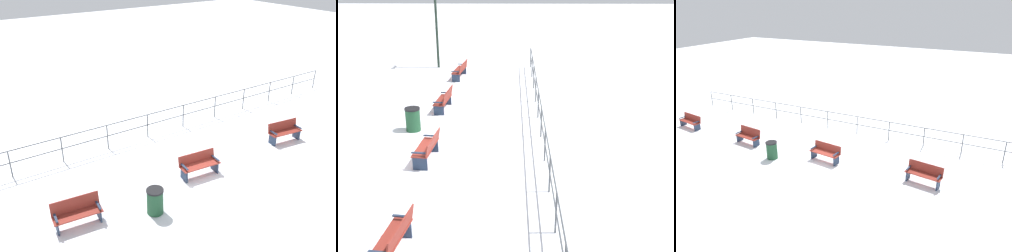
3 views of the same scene
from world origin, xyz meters
TOP-DOWN VIEW (x-y plane):
  - ground_plane at (0.00, 0.00)m, footprint 80.00×80.00m
  - bench_nearest at (-0.12, -9.71)m, footprint 0.71×1.74m
  - bench_second at (0.06, -4.85)m, footprint 0.69×1.57m
  - bench_third at (-0.06, 0.01)m, footprint 0.72×1.61m
  - bench_fourth at (-0.14, 4.87)m, footprint 0.73×1.63m
  - waterfront_railing at (-3.82, 0.00)m, footprint 0.05×23.85m
  - trash_bin at (0.93, -2.55)m, footprint 0.57×0.57m

SIDE VIEW (x-z plane):
  - ground_plane at x=0.00m, z-range 0.00..0.00m
  - bench_nearest at x=-0.12m, z-range 0.03..0.85m
  - trash_bin at x=0.93m, z-range 0.00..0.90m
  - bench_second at x=0.06m, z-range 0.01..0.90m
  - bench_third at x=-0.06m, z-range 0.03..0.90m
  - bench_fourth at x=-0.14m, z-range 0.03..0.93m
  - waterfront_railing at x=-3.82m, z-range 0.20..1.32m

